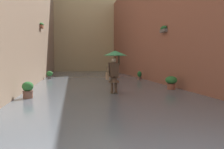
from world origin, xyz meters
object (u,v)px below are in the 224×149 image
potted_plant_mid_left (171,82)px  potted_plant_near_left (140,76)px  person_wading (115,62)px  potted_plant_far_right (50,75)px  potted_plant_near_right (28,90)px

potted_plant_mid_left → potted_plant_near_left: bearing=-89.8°
potted_plant_near_left → potted_plant_mid_left: size_ratio=0.98×
person_wading → potted_plant_far_right: 9.35m
person_wading → potted_plant_near_left: person_wading is taller
potted_plant_near_right → person_wading: bearing=-168.9°
person_wading → potted_plant_near_right: bearing=11.1°
person_wading → potted_plant_near_right: size_ratio=2.86×
potted_plant_near_left → potted_plant_near_right: (6.58, 6.98, 0.01)m
potted_plant_mid_left → potted_plant_near_right: (6.60, 1.57, -0.05)m
person_wading → potted_plant_near_left: bearing=-115.8°
person_wading → potted_plant_mid_left: size_ratio=2.78×
potted_plant_near_left → potted_plant_far_right: size_ratio=1.07×
potted_plant_far_right → potted_plant_near_right: potted_plant_near_right is taller
potted_plant_near_left → potted_plant_mid_left: (-0.02, 5.41, 0.06)m
person_wading → potted_plant_mid_left: 3.34m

